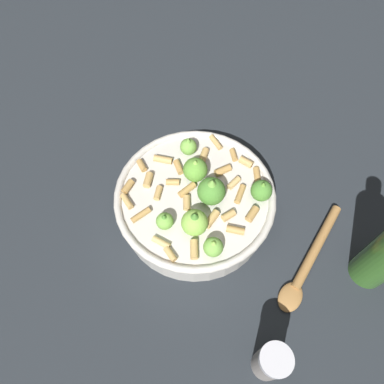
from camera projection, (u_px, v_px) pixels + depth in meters
name	position (u px, v px, depth m)	size (l,w,h in m)	color
ground_plane	(192.00, 211.00, 0.66)	(2.40, 2.40, 0.00)	#23282D
cooking_pan	(193.00, 201.00, 0.63)	(0.27, 0.27, 0.12)	beige
pepper_shaker	(267.00, 362.00, 0.50)	(0.04, 0.04, 0.09)	gray
wooden_spoon	(305.00, 262.00, 0.61)	(0.20, 0.14, 0.02)	#9E703D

